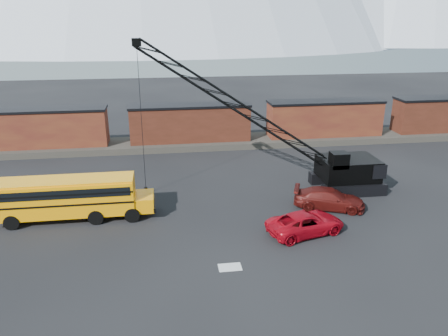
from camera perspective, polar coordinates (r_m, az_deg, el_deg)
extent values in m
plane|color=black|center=(30.50, -1.35, -8.92)|extent=(160.00, 160.00, 0.00)
cube|color=white|center=(366.65, -8.18, 19.00)|extent=(800.00, 80.00, 24.00)
cube|color=#403B35|center=(50.75, -4.36, 3.27)|extent=(120.00, 5.00, 0.70)
cube|color=#4E1916|center=(51.68, -22.48, 4.82)|extent=(13.50, 2.90, 4.00)
cube|color=black|center=(51.24, -22.78, 7.03)|extent=(13.70, 3.10, 0.25)
cube|color=black|center=(53.29, -26.62, 2.73)|extent=(2.20, 2.40, 0.60)
cube|color=black|center=(51.22, -17.69, 3.29)|extent=(2.20, 2.40, 0.60)
cube|color=#512216|center=(50.15, -4.43, 5.85)|extent=(13.50, 2.90, 4.00)
cube|color=black|center=(49.70, -4.49, 8.15)|extent=(13.70, 3.10, 0.25)
cube|color=black|center=(50.49, -9.15, 3.76)|extent=(2.20, 2.40, 0.60)
cube|color=black|center=(51.01, 0.34, 4.17)|extent=(2.20, 2.40, 0.60)
cube|color=#4E1916|center=(53.58, 13.00, 6.30)|extent=(13.50, 2.90, 4.00)
cube|color=black|center=(53.16, 13.17, 8.45)|extent=(13.70, 3.10, 0.25)
cube|color=black|center=(52.64, 8.57, 4.44)|extent=(2.20, 2.40, 0.60)
cube|color=black|center=(55.61, 16.93, 4.62)|extent=(2.20, 2.40, 0.60)
cube|color=#512216|center=(61.15, 27.23, 6.24)|extent=(13.50, 2.90, 4.00)
cube|color=black|center=(59.20, 23.64, 4.69)|extent=(2.20, 2.40, 0.60)
cube|color=silver|center=(27.14, 0.78, -12.82)|extent=(1.40, 0.90, 0.02)
cube|color=orange|center=(34.18, -20.00, -3.58)|extent=(10.00, 2.50, 2.50)
cube|color=orange|center=(33.70, -10.50, -4.30)|extent=(1.60, 2.30, 1.10)
cube|color=orange|center=(33.71, -20.26, -1.54)|extent=(10.00, 2.30, 0.18)
cube|color=black|center=(32.78, -20.55, -3.31)|extent=(9.60, 0.05, 0.65)
cube|color=black|center=(35.07, -19.76, -1.73)|extent=(9.60, 0.05, 0.65)
cube|color=black|center=(33.79, -9.03, -4.70)|extent=(0.15, 2.45, 0.35)
cylinder|color=black|center=(34.61, -25.98, -6.41)|extent=(1.10, 0.35, 1.10)
cylinder|color=black|center=(36.60, -24.97, -4.86)|extent=(1.10, 0.35, 1.10)
cylinder|color=black|center=(33.23, -16.40, -6.20)|extent=(1.10, 0.35, 1.10)
cylinder|color=black|center=(35.30, -15.93, -4.59)|extent=(1.10, 0.35, 1.10)
cylinder|color=black|center=(32.93, -11.90, -6.04)|extent=(1.10, 0.35, 1.10)
cylinder|color=black|center=(35.02, -11.70, -4.42)|extent=(1.10, 0.35, 1.10)
imported|color=#AE0816|center=(31.11, 10.62, -7.08)|extent=(6.02, 3.93, 1.54)
imported|color=#4F110E|center=(35.32, 13.58, -3.93)|extent=(5.91, 4.06, 1.59)
cube|color=black|center=(38.35, 16.60, -2.78)|extent=(5.50, 1.00, 1.00)
cube|color=black|center=(41.06, 14.80, -1.11)|extent=(5.50, 1.00, 1.00)
cube|color=black|center=(39.22, 15.85, -0.01)|extent=(4.80, 3.60, 1.80)
cube|color=black|center=(40.00, 18.50, 0.40)|extent=(1.20, 3.80, 1.20)
cube|color=black|center=(37.26, 14.78, 1.01)|extent=(1.40, 1.20, 1.30)
cube|color=black|center=(36.78, 15.10, 0.74)|extent=(1.20, 0.06, 0.90)
cube|color=black|center=(35.05, -11.37, 15.81)|extent=(0.70, 0.50, 0.60)
cylinder|color=black|center=(35.97, -10.71, 5.86)|extent=(0.04, 0.04, 12.17)
cube|color=black|center=(37.76, -10.15, -2.84)|extent=(0.25, 0.25, 0.50)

